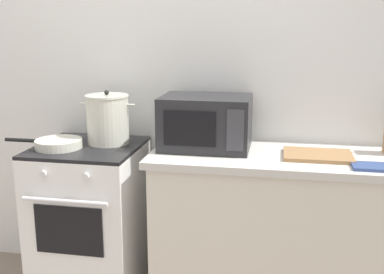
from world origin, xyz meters
name	(u,v)px	position (x,y,z in m)	size (l,w,h in m)	color
back_wall	(207,84)	(0.30, 0.97, 1.25)	(4.40, 0.10, 2.50)	silver
lower_cabinet_right	(301,237)	(0.90, 0.62, 0.44)	(1.64, 0.56, 0.88)	beige
countertop_right	(306,159)	(0.90, 0.62, 0.90)	(1.70, 0.60, 0.04)	beige
stove	(91,219)	(-0.35, 0.60, 0.46)	(0.60, 0.64, 0.92)	white
stock_pot	(108,119)	(-0.25, 0.68, 1.07)	(0.34, 0.25, 0.32)	beige
frying_pan	(58,144)	(-0.49, 0.52, 0.95)	(0.47, 0.27, 0.05)	beige
microwave	(206,122)	(0.34, 0.68, 1.07)	(0.50, 0.37, 0.30)	#232326
cutting_board	(318,155)	(0.96, 0.60, 0.93)	(0.36, 0.26, 0.02)	#997047
oven_mitt	(371,167)	(1.20, 0.44, 0.93)	(0.18, 0.14, 0.02)	#33477A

